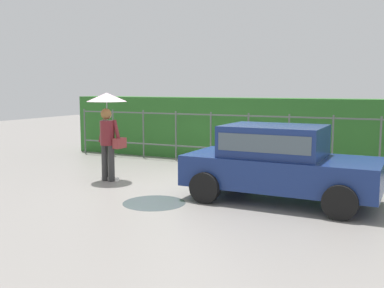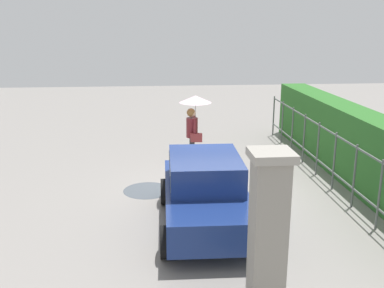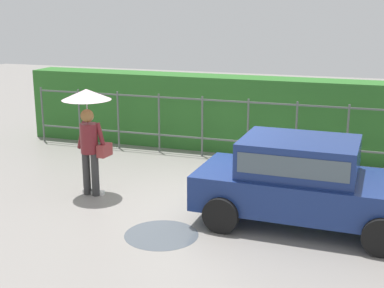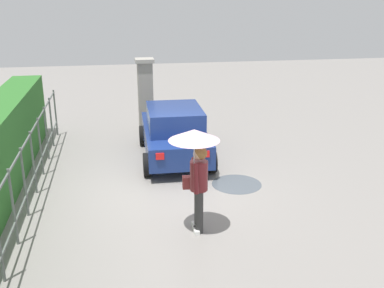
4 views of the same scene
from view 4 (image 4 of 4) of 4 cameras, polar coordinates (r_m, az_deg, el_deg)
ground_plane at (r=10.87m, az=-3.11°, el=-5.38°), size 40.00×40.00×0.00m
car at (r=12.43m, az=-2.26°, el=1.71°), size 3.77×1.94×1.48m
pedestrian at (r=8.29m, az=0.51°, el=-1.71°), size 0.95×0.95×2.09m
gate_pillar at (r=15.00m, az=-5.93°, el=6.29°), size 0.60×0.60×2.42m
fence_section at (r=10.29m, az=-20.06°, el=-2.99°), size 10.37×0.05×1.50m
puddle_near at (r=11.01m, az=5.69°, el=-5.09°), size 1.21×1.21×0.00m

